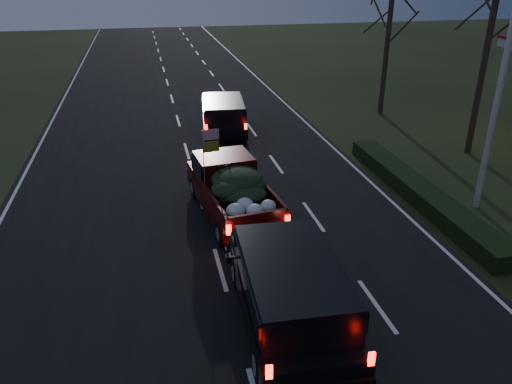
{
  "coord_description": "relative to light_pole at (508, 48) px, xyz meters",
  "views": [
    {
      "loc": [
        -1.6,
        -11.82,
        7.86
      ],
      "look_at": [
        1.52,
        2.15,
        1.3
      ],
      "focal_mm": 35.0,
      "sensor_mm": 36.0,
      "label": 1
    }
  ],
  "objects": [
    {
      "name": "hedge_row",
      "position": [
        -1.7,
        1.0,
        -5.18
      ],
      "size": [
        1.0,
        10.0,
        0.6
      ],
      "primitive_type": "cube",
      "color": "black",
      "rests_on": "ground"
    },
    {
      "name": "ground",
      "position": [
        -9.5,
        -2.0,
        -5.48
      ],
      "size": [
        120.0,
        120.0,
        0.0
      ],
      "primitive_type": "plane",
      "color": "black",
      "rests_on": "ground"
    },
    {
      "name": "pickup_truck",
      "position": [
        -8.56,
        1.35,
        -4.45
      ],
      "size": [
        2.59,
        5.45,
        2.76
      ],
      "rotation": [
        0.0,
        0.0,
        0.11
      ],
      "color": "#3E0809",
      "rests_on": "ground"
    },
    {
      "name": "road_asphalt",
      "position": [
        -9.5,
        -2.0,
        -5.47
      ],
      "size": [
        14.0,
        120.0,
        0.02
      ],
      "primitive_type": "cube",
      "color": "black",
      "rests_on": "ground"
    },
    {
      "name": "light_pole",
      "position": [
        0.0,
        0.0,
        0.0
      ],
      "size": [
        0.5,
        0.9,
        9.16
      ],
      "color": "silver",
      "rests_on": "ground"
    },
    {
      "name": "bare_tree_far",
      "position": [
        2.0,
        12.0,
        -0.25
      ],
      "size": [
        3.6,
        3.6,
        7.0
      ],
      "color": "black",
      "rests_on": "ground"
    },
    {
      "name": "rear_suv",
      "position": [
        -8.27,
        -4.74,
        -4.34
      ],
      "size": [
        2.51,
        5.35,
        1.51
      ],
      "rotation": [
        0.0,
        0.0,
        -0.05
      ],
      "color": "black",
      "rests_on": "ground"
    },
    {
      "name": "lead_suv",
      "position": [
        -7.38,
        10.35,
        -4.42
      ],
      "size": [
        2.56,
        5.06,
        1.4
      ],
      "rotation": [
        0.0,
        0.0,
        -0.11
      ],
      "color": "black",
      "rests_on": "ground"
    },
    {
      "name": "bare_tree_mid",
      "position": [
        3.0,
        5.0,
        0.87
      ],
      "size": [
        3.6,
        3.6,
        8.5
      ],
      "color": "black",
      "rests_on": "ground"
    }
  ]
}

